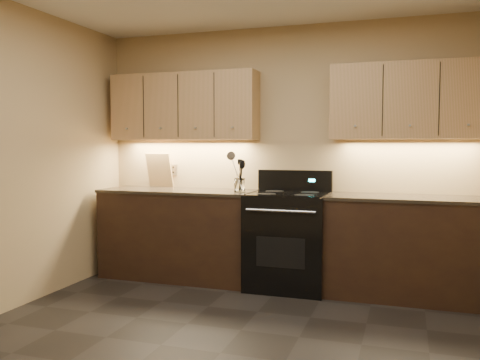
# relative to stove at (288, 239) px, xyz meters

# --- Properties ---
(floor) EXTENTS (4.00, 4.00, 0.00)m
(floor) POSITION_rel_stove_xyz_m (-0.08, -1.68, -0.48)
(floor) COLOR black
(floor) RESTS_ON ground
(wall_back) EXTENTS (4.00, 0.04, 2.60)m
(wall_back) POSITION_rel_stove_xyz_m (-0.08, 0.32, 0.82)
(wall_back) COLOR tan
(wall_back) RESTS_ON ground
(counter_left) EXTENTS (1.62, 0.62, 0.93)m
(counter_left) POSITION_rel_stove_xyz_m (-1.18, 0.02, -0.01)
(counter_left) COLOR black
(counter_left) RESTS_ON ground
(counter_right) EXTENTS (1.46, 0.62, 0.93)m
(counter_right) POSITION_rel_stove_xyz_m (1.10, 0.02, -0.01)
(counter_right) COLOR black
(counter_right) RESTS_ON ground
(stove) EXTENTS (0.76, 0.68, 1.14)m
(stove) POSITION_rel_stove_xyz_m (0.00, 0.00, 0.00)
(stove) COLOR black
(stove) RESTS_ON ground
(upper_cab_left) EXTENTS (1.60, 0.30, 0.70)m
(upper_cab_left) POSITION_rel_stove_xyz_m (-1.18, 0.17, 1.32)
(upper_cab_left) COLOR tan
(upper_cab_left) RESTS_ON wall_back
(upper_cab_right) EXTENTS (1.44, 0.30, 0.70)m
(upper_cab_right) POSITION_rel_stove_xyz_m (1.10, 0.17, 1.32)
(upper_cab_right) COLOR tan
(upper_cab_right) RESTS_ON wall_back
(outlet_plate) EXTENTS (0.08, 0.01, 0.12)m
(outlet_plate) POSITION_rel_stove_xyz_m (-1.38, 0.31, 0.64)
(outlet_plate) COLOR #B2B5BA
(outlet_plate) RESTS_ON wall_back
(utensil_crock) EXTENTS (0.11, 0.11, 0.14)m
(utensil_crock) POSITION_rel_stove_xyz_m (-0.50, -0.01, 0.51)
(utensil_crock) COLOR white
(utensil_crock) RESTS_ON counter_left
(cutting_board) EXTENTS (0.31, 0.14, 0.38)m
(cutting_board) POSITION_rel_stove_xyz_m (-1.53, 0.26, 0.64)
(cutting_board) COLOR tan
(cutting_board) RESTS_ON counter_left
(wooden_spoon) EXTENTS (0.14, 0.08, 0.30)m
(wooden_spoon) POSITION_rel_stove_xyz_m (-0.54, -0.02, 0.62)
(wooden_spoon) COLOR tan
(wooden_spoon) RESTS_ON utensil_crock
(black_spoon) EXTENTS (0.11, 0.11, 0.31)m
(black_spoon) POSITION_rel_stove_xyz_m (-0.51, 0.01, 0.62)
(black_spoon) COLOR black
(black_spoon) RESTS_ON utensil_crock
(black_turner) EXTENTS (0.13, 0.18, 0.34)m
(black_turner) POSITION_rel_stove_xyz_m (-0.48, -0.03, 0.63)
(black_turner) COLOR black
(black_turner) RESTS_ON utensil_crock
(steel_skimmer) EXTENTS (0.23, 0.16, 0.41)m
(steel_skimmer) POSITION_rel_stove_xyz_m (-0.47, -0.03, 0.66)
(steel_skimmer) COLOR silver
(steel_skimmer) RESTS_ON utensil_crock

